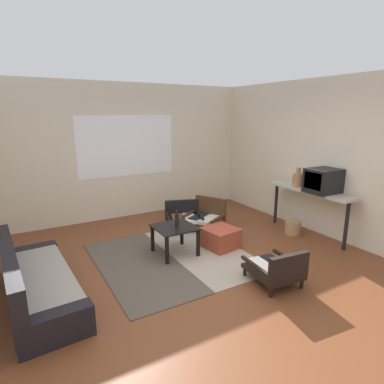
# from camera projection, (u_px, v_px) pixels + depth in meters

# --- Properties ---
(ground_plane) EXTENTS (7.80, 7.80, 0.00)m
(ground_plane) POSITION_uv_depth(u_px,v_px,m) (207.00, 276.00, 4.24)
(ground_plane) COLOR brown
(far_wall_with_window) EXTENTS (5.60, 0.13, 2.70)m
(far_wall_with_window) POSITION_uv_depth(u_px,v_px,m) (126.00, 151.00, 6.49)
(far_wall_with_window) COLOR beige
(far_wall_with_window) RESTS_ON ground
(side_wall_right) EXTENTS (0.12, 6.60, 2.70)m
(side_wall_right) POSITION_uv_depth(u_px,v_px,m) (328.00, 158.00, 5.47)
(side_wall_right) COLOR beige
(side_wall_right) RESTS_ON ground
(area_rug) EXTENTS (2.13, 2.25, 0.01)m
(area_rug) POSITION_uv_depth(u_px,v_px,m) (173.00, 257.00, 4.76)
(area_rug) COLOR #4C4238
(area_rug) RESTS_ON ground
(couch) EXTENTS (0.80, 1.98, 0.67)m
(couch) POSITION_uv_depth(u_px,v_px,m) (35.00, 284.00, 3.63)
(couch) COLOR black
(couch) RESTS_ON ground
(coffee_table) EXTENTS (0.60, 0.60, 0.45)m
(coffee_table) POSITION_uv_depth(u_px,v_px,m) (175.00, 232.00, 4.82)
(coffee_table) COLOR black
(coffee_table) RESTS_ON ground
(armchair_by_window) EXTENTS (0.80, 0.77, 0.48)m
(armchair_by_window) POSITION_uv_depth(u_px,v_px,m) (183.00, 216.00, 5.99)
(armchair_by_window) COLOR black
(armchair_by_window) RESTS_ON ground
(armchair_striped_foreground) EXTENTS (0.62, 0.69, 0.50)m
(armchair_striped_foreground) POSITION_uv_depth(u_px,v_px,m) (277.00, 269.00, 3.97)
(armchair_striped_foreground) COLOR black
(armchair_striped_foreground) RESTS_ON ground
(armchair_corner) EXTENTS (0.80, 0.83, 0.55)m
(armchair_corner) POSITION_uv_depth(u_px,v_px,m) (206.00, 215.00, 5.98)
(armchair_corner) COLOR #472D19
(armchair_corner) RESTS_ON ground
(ottoman_orange) EXTENTS (0.57, 0.57, 0.32)m
(ottoman_orange) POSITION_uv_depth(u_px,v_px,m) (221.00, 238.00, 5.10)
(ottoman_orange) COLOR #993D28
(ottoman_orange) RESTS_ON ground
(console_shelf) EXTENTS (0.37, 1.63, 0.83)m
(console_shelf) POSITION_uv_depth(u_px,v_px,m) (309.00, 195.00, 5.51)
(console_shelf) COLOR #B2AD9E
(console_shelf) RESTS_ON ground
(crt_television) EXTENTS (0.52, 0.43, 0.40)m
(crt_television) POSITION_uv_depth(u_px,v_px,m) (323.00, 181.00, 5.22)
(crt_television) COLOR black
(crt_television) RESTS_ON console_shelf
(clay_vase) EXTENTS (0.19, 0.19, 0.34)m
(clay_vase) POSITION_uv_depth(u_px,v_px,m) (298.00, 179.00, 5.68)
(clay_vase) COLOR #A87047
(clay_vase) RESTS_ON console_shelf
(glass_bottle) EXTENTS (0.06, 0.06, 0.25)m
(glass_bottle) POSITION_uv_depth(u_px,v_px,m) (177.00, 220.00, 4.77)
(glass_bottle) COLOR black
(glass_bottle) RESTS_ON coffee_table
(wicker_basket) EXTENTS (0.28, 0.28, 0.24)m
(wicker_basket) POSITION_uv_depth(u_px,v_px,m) (293.00, 227.00, 5.69)
(wicker_basket) COLOR #9E7A4C
(wicker_basket) RESTS_ON ground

